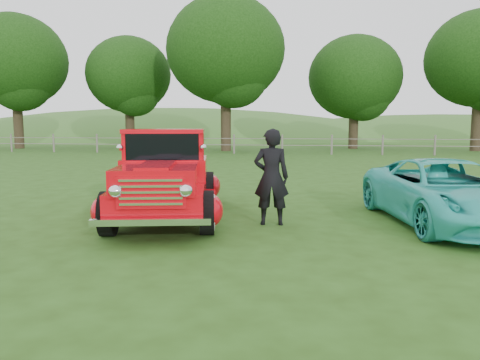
# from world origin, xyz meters

# --- Properties ---
(ground) EXTENTS (140.00, 140.00, 0.00)m
(ground) POSITION_xyz_m (0.00, 0.00, 0.00)
(ground) COLOR #264612
(ground) RESTS_ON ground
(distant_hills) EXTENTS (116.00, 60.00, 18.00)m
(distant_hills) POSITION_xyz_m (-4.08, 59.46, -4.55)
(distant_hills) COLOR #386726
(distant_hills) RESTS_ON ground
(fence_line) EXTENTS (48.00, 0.12, 1.20)m
(fence_line) POSITION_xyz_m (0.00, 22.00, 0.60)
(fence_line) COLOR slate
(fence_line) RESTS_ON ground
(tree_far_west) EXTENTS (7.60, 7.60, 9.93)m
(tree_far_west) POSITION_xyz_m (-20.00, 26.00, 6.49)
(tree_far_west) COLOR black
(tree_far_west) RESTS_ON ground
(tree_mid_west) EXTENTS (6.40, 6.40, 8.46)m
(tree_mid_west) POSITION_xyz_m (-12.00, 28.00, 5.55)
(tree_mid_west) COLOR black
(tree_mid_west) RESTS_ON ground
(tree_near_west) EXTENTS (8.00, 8.00, 10.42)m
(tree_near_west) POSITION_xyz_m (-4.00, 25.00, 6.80)
(tree_near_west) COLOR black
(tree_near_west) RESTS_ON ground
(tree_near_east) EXTENTS (6.80, 6.80, 8.33)m
(tree_near_east) POSITION_xyz_m (5.00, 29.00, 5.25)
(tree_near_east) COLOR black
(tree_near_east) RESTS_ON ground
(red_pickup) EXTENTS (2.90, 5.22, 1.78)m
(red_pickup) POSITION_xyz_m (-1.48, 2.10, 0.80)
(red_pickup) COLOR black
(red_pickup) RESTS_ON ground
(teal_sedan) EXTENTS (2.73, 4.67, 1.22)m
(teal_sedan) POSITION_xyz_m (3.89, 2.14, 0.61)
(teal_sedan) COLOR #30C0B4
(teal_sedan) RESTS_ON ground
(man) EXTENTS (0.69, 0.49, 1.80)m
(man) POSITION_xyz_m (0.65, 1.71, 0.90)
(man) COLOR black
(man) RESTS_ON ground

